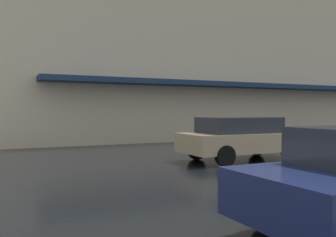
# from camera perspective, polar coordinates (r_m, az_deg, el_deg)

# --- Properties ---
(car_champagne) EXTENTS (1.85, 4.10, 1.41)m
(car_champagne) POSITION_cam_1_polar(r_m,az_deg,el_deg) (11.96, 11.58, -2.94)
(car_champagne) COLOR tan
(car_champagne) RESTS_ON ground_plane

